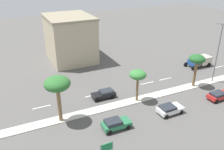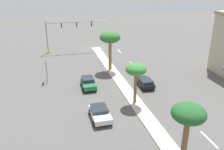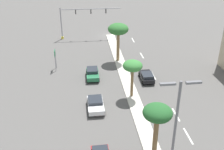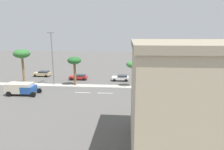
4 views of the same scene
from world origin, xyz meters
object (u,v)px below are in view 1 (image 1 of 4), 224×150
at_px(sedan_white_near, 170,109).
at_px(palm_tree_front, 197,60).
at_px(sedan_red_left, 219,95).
at_px(sedan_black_outboard, 104,94).
at_px(commercial_building, 70,38).
at_px(palm_tree_outboard, 138,76).
at_px(box_truck, 199,61).
at_px(palm_tree_near, 57,85).
at_px(sedan_green_mid, 116,124).
at_px(street_lamp_center, 218,49).

bearing_deg(sedan_white_near, palm_tree_front, 119.14).
height_order(sedan_red_left, sedan_black_outboard, sedan_black_outboard).
height_order(commercial_building, sedan_red_left, commercial_building).
distance_m(palm_tree_outboard, sedan_white_near, 6.89).
bearing_deg(box_truck, sedan_red_left, -30.42).
xyz_separation_m(palm_tree_near, box_truck, (-6.96, 32.01, -4.48)).
bearing_deg(palm_tree_front, commercial_building, -144.71).
bearing_deg(palm_tree_outboard, sedan_red_left, 67.07).
relative_size(sedan_red_left, sedan_green_mid, 1.07).
height_order(palm_tree_outboard, sedan_red_left, palm_tree_outboard).
height_order(commercial_building, palm_tree_near, commercial_building).
bearing_deg(sedan_red_left, street_lamp_center, 142.61).
bearing_deg(sedan_white_near, commercial_building, -166.41).
relative_size(palm_tree_near, palm_tree_front, 1.13).
bearing_deg(commercial_building, sedan_white_near, 13.59).
distance_m(palm_tree_outboard, sedan_red_left, 14.04).
bearing_deg(palm_tree_near, street_lamp_center, 90.18).
bearing_deg(sedan_green_mid, sedan_red_left, 89.28).
bearing_deg(commercial_building, sedan_green_mid, -4.35).
relative_size(sedan_white_near, sedan_black_outboard, 0.99).
bearing_deg(box_truck, palm_tree_near, -77.73).
bearing_deg(sedan_white_near, sedan_black_outboard, -140.24).
bearing_deg(palm_tree_outboard, palm_tree_near, -89.34).
relative_size(commercial_building, palm_tree_near, 1.79).
relative_size(palm_tree_outboard, palm_tree_front, 0.88).
xyz_separation_m(palm_tree_front, sedan_green_mid, (5.06, -18.12, -4.31)).
bearing_deg(palm_tree_front, sedan_white_near, -60.86).
distance_m(palm_tree_outboard, sedan_black_outboard, 6.59).
height_order(palm_tree_front, sedan_black_outboard, palm_tree_front).
distance_m(sedan_green_mid, box_truck, 28.41).
bearing_deg(commercial_building, box_truck, 56.26).
bearing_deg(palm_tree_outboard, sedan_white_near, 26.44).
height_order(palm_tree_front, box_truck, palm_tree_front).
distance_m(palm_tree_front, sedan_black_outboard, 17.07).
distance_m(commercial_building, palm_tree_outboard, 23.04).
height_order(palm_tree_outboard, palm_tree_front, palm_tree_front).
height_order(commercial_building, sedan_green_mid, commercial_building).
bearing_deg(sedan_red_left, palm_tree_near, -101.62).
xyz_separation_m(palm_tree_outboard, sedan_green_mid, (5.03, -6.27, -3.75)).
height_order(palm_tree_outboard, street_lamp_center, street_lamp_center).
relative_size(sedan_green_mid, box_truck, 0.70).
bearing_deg(commercial_building, palm_tree_outboard, 10.40).
xyz_separation_m(palm_tree_outboard, street_lamp_center, (0.05, 16.44, 1.90)).
xyz_separation_m(palm_tree_near, sedan_green_mid, (4.89, 6.20, -4.92)).
xyz_separation_m(palm_tree_outboard, box_truck, (-6.82, 19.55, -3.31)).
height_order(palm_tree_near, sedan_green_mid, palm_tree_near).
bearing_deg(sedan_red_left, sedan_green_mid, -90.72).
height_order(commercial_building, sedan_white_near, commercial_building).
xyz_separation_m(palm_tree_near, sedan_red_left, (5.12, 24.91, -4.97)).
distance_m(commercial_building, sedan_black_outboard, 19.97).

